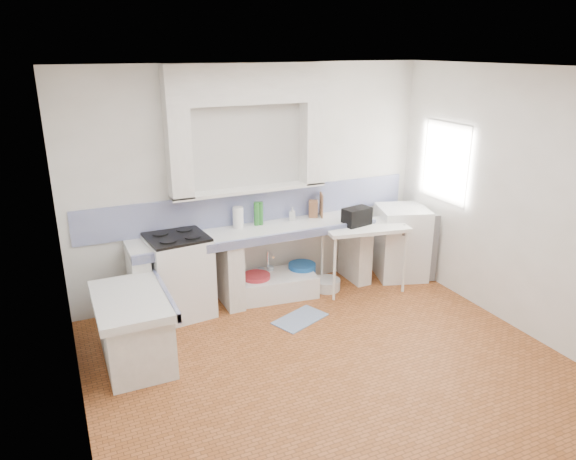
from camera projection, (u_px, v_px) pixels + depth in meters
name	position (u px, v px, depth m)	size (l,w,h in m)	color
floor	(330.00, 366.00, 5.22)	(4.50, 4.50, 0.00)	#9E562A
ceiling	(339.00, 68.00, 4.30)	(4.50, 4.50, 0.00)	white
wall_back	(254.00, 182.00, 6.48)	(4.50, 4.50, 0.00)	white
wall_front	(506.00, 336.00, 3.04)	(4.50, 4.50, 0.00)	white
wall_left	(65.00, 274.00, 3.87)	(4.50, 4.50, 0.00)	white
wall_right	(520.00, 202.00, 5.64)	(4.50, 4.50, 0.00)	white
alcove_mass	(247.00, 83.00, 5.94)	(1.90, 0.25, 0.45)	white
window_frame	(457.00, 161.00, 6.68)	(0.35, 0.86, 1.06)	#352211
lace_valance	(451.00, 132.00, 6.50)	(0.01, 0.84, 0.24)	white
counter_slab	(256.00, 233.00, 6.36)	(3.00, 0.60, 0.08)	white
counter_lip	(265.00, 240.00, 6.12)	(3.00, 0.04, 0.10)	navy
counter_pier_left	(140.00, 288.00, 5.95)	(0.20, 0.55, 0.82)	white
counter_pier_mid	(230.00, 272.00, 6.36)	(0.20, 0.55, 0.82)	white
counter_pier_right	(355.00, 250.00, 7.05)	(0.20, 0.55, 0.82)	white
peninsula_top	(132.00, 300.00, 5.10)	(0.70, 1.10, 0.08)	white
peninsula_base	(135.00, 333.00, 5.22)	(0.60, 1.00, 0.62)	white
peninsula_lip	(166.00, 294.00, 5.23)	(0.04, 1.10, 0.10)	navy
backsplash	(255.00, 206.00, 6.56)	(4.27, 0.03, 0.40)	navy
stove	(179.00, 276.00, 6.10)	(0.66, 0.64, 0.94)	white
sink	(274.00, 286.00, 6.67)	(1.01, 0.55, 0.24)	white
side_table	(363.00, 257.00, 6.77)	(1.03, 0.57, 0.05)	white
fridge	(401.00, 242.00, 7.13)	(0.62, 0.62, 0.96)	white
bucket_red	(257.00, 286.00, 6.57)	(0.34, 0.34, 0.32)	#BB2933
bucket_orange	(285.00, 288.00, 6.60)	(0.29, 0.29, 0.27)	#E24B14
bucket_blue	(302.00, 276.00, 6.87)	(0.35, 0.35, 0.33)	blue
basin_white	(327.00, 284.00, 6.85)	(0.35, 0.35, 0.14)	white
water_bottle_a	(261.00, 280.00, 6.76)	(0.09, 0.09, 0.32)	silver
water_bottle_b	(271.00, 278.00, 6.81)	(0.08, 0.08, 0.32)	silver
black_bag	(357.00, 216.00, 6.60)	(0.35, 0.20, 0.22)	black
green_bottle_a	(257.00, 214.00, 6.45)	(0.06, 0.06, 0.29)	#277129
green_bottle_b	(261.00, 213.00, 6.47)	(0.06, 0.06, 0.29)	#277129
knife_block	(313.00, 209.00, 6.77)	(0.11, 0.09, 0.22)	brown
cutting_board	(321.00, 205.00, 6.80)	(0.02, 0.22, 0.30)	brown
paper_towel	(238.00, 218.00, 6.36)	(0.13, 0.13, 0.26)	white
soap_bottle	(292.00, 214.00, 6.66)	(0.08, 0.08, 0.17)	white
rug	(300.00, 319.00, 6.11)	(0.62, 0.35, 0.01)	#34538F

